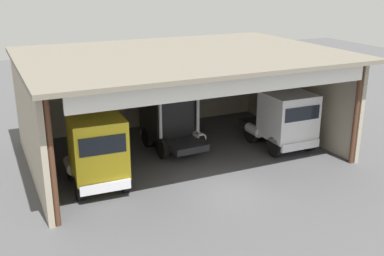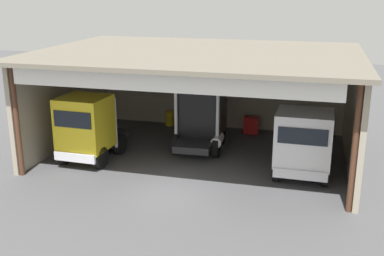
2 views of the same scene
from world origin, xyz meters
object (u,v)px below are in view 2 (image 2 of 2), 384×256
(truck_yellow_left_bay, at_px, (88,128))
(truck_black_center_right_bay, at_px, (201,117))
(oil_drum, at_px, (170,118))
(tool_cart, at_px, (251,125))
(truck_white_center_bay, at_px, (303,142))

(truck_yellow_left_bay, relative_size, truck_black_center_right_bay, 1.05)
(oil_drum, relative_size, tool_cart, 0.91)
(truck_black_center_right_bay, relative_size, truck_white_center_bay, 0.90)
(truck_yellow_left_bay, bearing_deg, truck_black_center_right_bay, -142.47)
(truck_yellow_left_bay, bearing_deg, oil_drum, -103.16)
(oil_drum, bearing_deg, truck_yellow_left_bay, -105.45)
(truck_white_center_bay, distance_m, oil_drum, 11.02)
(truck_black_center_right_bay, distance_m, truck_white_center_bay, 6.33)
(truck_black_center_right_bay, height_order, oil_drum, truck_black_center_right_bay)
(truck_white_center_bay, bearing_deg, tool_cart, -61.89)
(truck_yellow_left_bay, distance_m, truck_white_center_bay, 10.69)
(truck_black_center_right_bay, relative_size, oil_drum, 4.96)
(oil_drum, bearing_deg, tool_cart, -3.98)
(truck_black_center_right_bay, xyz_separation_m, tool_cart, (2.32, 3.42, -1.29))
(truck_yellow_left_bay, distance_m, truck_black_center_right_bay, 6.20)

